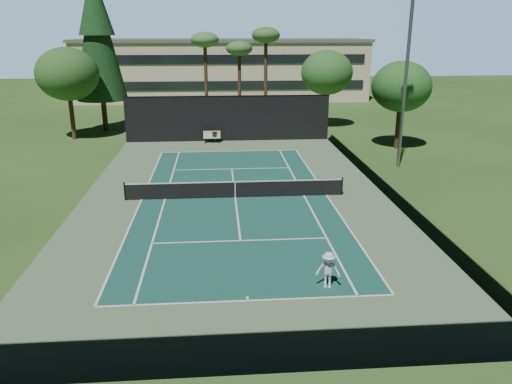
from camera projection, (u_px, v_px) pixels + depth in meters
ground at (235, 198)px, 29.51m from camera, size 160.00×160.00×0.00m
apron_slab at (235, 198)px, 29.51m from camera, size 18.00×32.00×0.01m
court_surface at (235, 197)px, 29.51m from camera, size 10.97×23.77×0.01m
court_lines at (235, 197)px, 29.50m from camera, size 11.07×23.87×0.01m
tennis_net at (235, 189)px, 29.34m from camera, size 12.90×0.10×1.10m
fence at (235, 165)px, 28.95m from camera, size 18.04×32.05×4.03m
player at (328, 270)px, 19.01m from camera, size 1.05×0.75×1.47m
tennis_ball_a at (157, 320)px, 16.99m from camera, size 0.07×0.07×0.07m
tennis_ball_b at (185, 177)px, 33.49m from camera, size 0.06×0.06×0.06m
tennis_ball_c at (254, 178)px, 33.45m from camera, size 0.06×0.06×0.06m
tennis_ball_d at (130, 189)px, 31.08m from camera, size 0.06×0.06×0.06m
park_bench at (212, 136)px, 43.83m from camera, size 1.50×0.45×1.02m
trash_bin at (215, 137)px, 44.10m from camera, size 0.56×0.56×0.95m
pine_tree at (97, 29)px, 46.53m from camera, size 4.80×4.80×15.00m
palm_a at (205, 43)px, 49.59m from camera, size 2.80×2.80×9.32m
palm_b at (239, 51)px, 52.00m from camera, size 2.80×2.80×8.42m
palm_c at (266, 39)px, 48.96m from camera, size 2.80×2.80×9.77m
decid_tree_a at (327, 73)px, 49.43m from camera, size 5.12×5.12×7.62m
decid_tree_b at (401, 87)px, 40.35m from camera, size 4.80×4.80×7.14m
decid_tree_c at (67, 74)px, 43.76m from camera, size 5.44×5.44×8.09m
campus_building at (223, 68)px, 71.81m from camera, size 40.50×12.50×8.30m
light_pole at (406, 76)px, 34.09m from camera, size 0.90×0.25×12.22m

